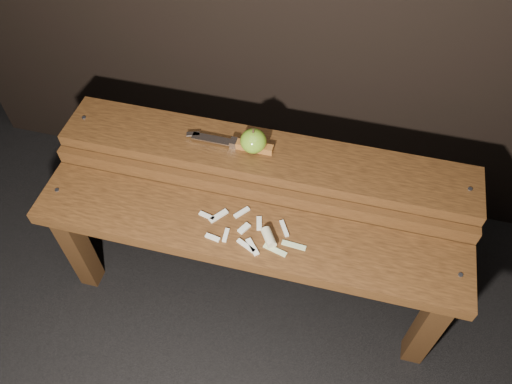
% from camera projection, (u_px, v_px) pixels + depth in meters
% --- Properties ---
extents(ground, '(60.00, 60.00, 0.00)m').
position_uv_depth(ground, '(252.00, 286.00, 1.70)').
color(ground, black).
extents(bench_front_tier, '(1.20, 0.20, 0.42)m').
position_uv_depth(bench_front_tier, '(245.00, 247.00, 1.39)').
color(bench_front_tier, '#38200E').
rests_on(bench_front_tier, ground).
extents(bench_rear_tier, '(1.20, 0.21, 0.50)m').
position_uv_depth(bench_rear_tier, '(265.00, 172.00, 1.48)').
color(bench_rear_tier, '#38200E').
rests_on(bench_rear_tier, ground).
extents(apple, '(0.07, 0.07, 0.08)m').
position_uv_depth(apple, '(253.00, 141.00, 1.39)').
color(apple, olive).
rests_on(apple, bench_rear_tier).
extents(knife, '(0.26, 0.03, 0.02)m').
position_uv_depth(knife, '(243.00, 145.00, 1.41)').
color(knife, '#935220').
rests_on(knife, bench_rear_tier).
extents(apple_scraps, '(0.31, 0.15, 0.03)m').
position_uv_depth(apple_scraps, '(257.00, 234.00, 1.32)').
color(apple_scraps, beige).
rests_on(apple_scraps, bench_front_tier).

